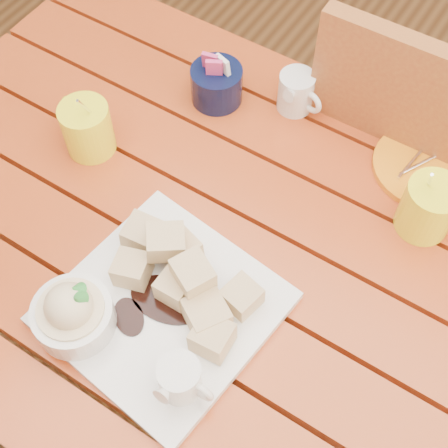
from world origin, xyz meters
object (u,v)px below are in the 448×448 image
Objects in this scene: table at (227,277)px; coffee_mug_right at (431,207)px; chair_far at (423,183)px; dessert_plate at (144,306)px; orange_saucer at (426,167)px; coffee_mug_left at (86,127)px.

coffee_mug_right is at bearing 39.29° from table.
chair_far reaches higher than coffee_mug_right.
dessert_plate reaches higher than table.
table is 0.21m from dessert_plate.
dessert_plate is 0.44m from coffee_mug_right.
chair_far is at bearing 92.06° from orange_saucer.
coffee_mug_left is 0.14× the size of chair_far.
coffee_mug_left is at bearing -152.69° from orange_saucer.
orange_saucer is (-0.04, 0.10, -0.04)m from coffee_mug_right.
dessert_plate is (-0.03, -0.16, 0.14)m from table.
chair_far is (0.22, 0.60, -0.25)m from dessert_plate.
dessert_plate reaches higher than orange_saucer.
chair_far reaches higher than table.
coffee_mug_left is 0.68m from chair_far.
table is 0.37m from orange_saucer.
table is 0.34m from coffee_mug_right.
dessert_plate is at bearing 68.74° from chair_far.
table is 0.33m from coffee_mug_left.
coffee_mug_left is at bearing 172.20° from table.
dessert_plate is 2.26× the size of coffee_mug_right.
orange_saucer is at bearing 56.10° from table.
orange_saucer reaches higher than table.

